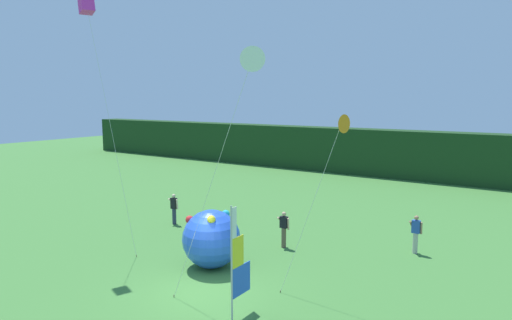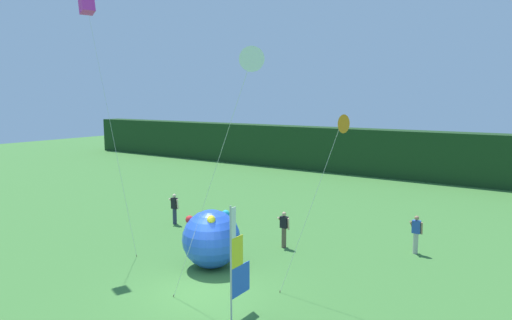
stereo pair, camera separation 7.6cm
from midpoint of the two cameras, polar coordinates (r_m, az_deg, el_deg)
ground_plane at (r=17.17m, az=-6.99°, el=-16.07°), size 120.00×120.00×0.00m
distant_treeline at (r=41.09m, az=18.97°, el=0.64°), size 80.00×2.40×4.16m
banner_flag at (r=14.54m, az=-2.56°, el=-13.00°), size 0.06×1.03×3.70m
person_near_banner at (r=21.63m, az=19.53°, el=-8.75°), size 0.55×0.48×1.74m
person_mid_field at (r=21.22m, az=3.46°, el=-8.67°), size 0.55×0.48×1.71m
person_far_left at (r=25.38m, az=-10.45°, el=-6.02°), size 0.55×0.48×1.71m
inflatable_balloon at (r=18.83m, az=-5.80°, el=-9.91°), size 2.41×2.41×2.41m
kite_white_delta_0 at (r=13.38m, az=-0.71°, el=12.58°), size 3.66×0.74×8.48m
kite_magenta_box_1 at (r=21.12m, az=-20.84°, el=18.00°), size 2.21×1.04×11.34m
kite_orange_delta_2 at (r=15.33m, az=10.61°, el=4.42°), size 2.04×1.20×6.42m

